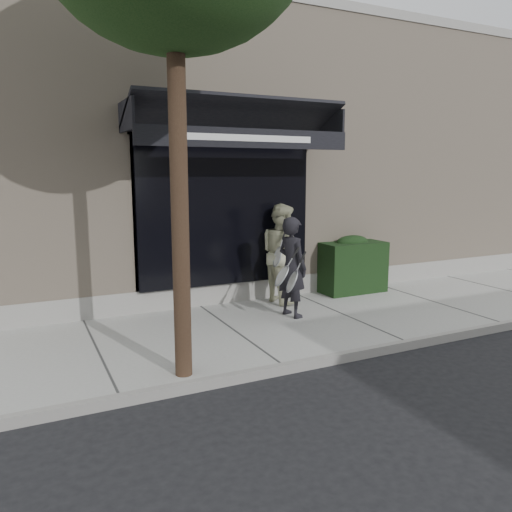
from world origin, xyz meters
TOP-DOWN VIEW (x-y plane):
  - ground at (0.00, 0.00)m, footprint 80.00×80.00m
  - sidewalk at (0.00, 0.00)m, footprint 20.00×3.00m
  - curb at (0.00, -1.55)m, footprint 20.00×0.10m
  - building_facade at (-0.01, 4.96)m, footprint 14.30×8.04m
  - hedge at (1.10, 1.25)m, footprint 1.30×0.70m
  - pedestrian_front at (-0.84, 0.26)m, footprint 0.74×0.86m
  - pedestrian_back at (-0.53, 1.16)m, footprint 0.74×0.93m

SIDE VIEW (x-z plane):
  - ground at x=0.00m, z-range 0.00..0.00m
  - sidewalk at x=0.00m, z-range 0.00..0.12m
  - curb at x=0.00m, z-range 0.00..0.14m
  - hedge at x=1.10m, z-range 0.09..1.23m
  - pedestrian_front at x=-0.84m, z-range 0.12..1.78m
  - pedestrian_back at x=-0.53m, z-range 0.12..1.93m
  - building_facade at x=-0.01m, z-range -0.08..5.56m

